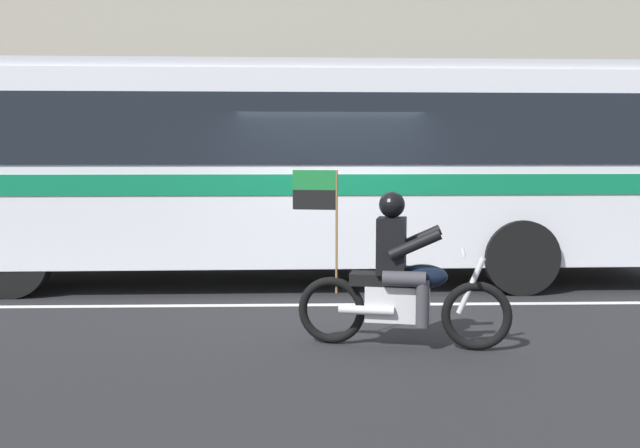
# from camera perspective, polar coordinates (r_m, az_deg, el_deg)

# --- Properties ---
(ground_plane) EXTENTS (60.00, 60.00, 0.00)m
(ground_plane) POSITION_cam_1_polar(r_m,az_deg,el_deg) (9.56, 0.87, -5.92)
(ground_plane) COLOR black
(sidewalk_curb) EXTENTS (28.00, 3.80, 0.15)m
(sidewalk_curb) POSITION_cam_1_polar(r_m,az_deg,el_deg) (14.58, -0.03, -1.60)
(sidewalk_curb) COLOR gray
(sidewalk_curb) RESTS_ON ground_plane
(lane_center_stripe) EXTENTS (26.60, 0.14, 0.01)m
(lane_center_stripe) POSITION_cam_1_polar(r_m,az_deg,el_deg) (8.97, 1.04, -6.67)
(lane_center_stripe) COLOR silver
(lane_center_stripe) RESTS_ON ground_plane
(office_building_facade) EXTENTS (28.00, 0.89, 9.14)m
(office_building_facade) POSITION_cam_1_polar(r_m,az_deg,el_deg) (16.95, -0.27, 14.69)
(office_building_facade) COLOR gray
(office_building_facade) RESTS_ON ground_plane
(transit_bus) EXTENTS (11.93, 2.77, 3.22)m
(transit_bus) POSITION_cam_1_polar(r_m,az_deg,el_deg) (10.55, -2.88, 5.46)
(transit_bus) COLOR silver
(transit_bus) RESTS_ON ground_plane
(motorcycle_with_rider) EXTENTS (2.16, 0.73, 1.78)m
(motorcycle_with_rider) POSITION_cam_1_polar(r_m,az_deg,el_deg) (6.98, 6.66, -4.72)
(motorcycle_with_rider) COLOR black
(motorcycle_with_rider) RESTS_ON ground_plane
(fire_hydrant) EXTENTS (0.22, 0.30, 0.75)m
(fire_hydrant) POSITION_cam_1_polar(r_m,az_deg,el_deg) (13.75, 14.68, -0.36)
(fire_hydrant) COLOR gold
(fire_hydrant) RESTS_ON sidewalk_curb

